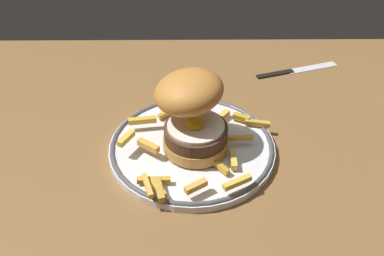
% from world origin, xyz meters
% --- Properties ---
extents(ground_plane, '(1.40, 0.82, 0.04)m').
position_xyz_m(ground_plane, '(0.00, 0.00, -0.02)').
color(ground_plane, brown).
extents(dinner_plate, '(0.26, 0.26, 0.02)m').
position_xyz_m(dinner_plate, '(0.04, 0.02, 0.01)').
color(dinner_plate, silver).
rests_on(dinner_plate, ground_plane).
extents(burger, '(0.12, 0.13, 0.13)m').
position_xyz_m(burger, '(0.04, 0.03, 0.08)').
color(burger, '#BD7F38').
rests_on(burger, dinner_plate).
extents(fries_pile, '(0.24, 0.24, 0.03)m').
position_xyz_m(fries_pile, '(0.03, 0.00, 0.02)').
color(fries_pile, '#E9B64A').
rests_on(fries_pile, dinner_plate).
extents(knife, '(0.18, 0.07, 0.01)m').
position_xyz_m(knife, '(0.24, 0.27, 0.00)').
color(knife, black).
rests_on(knife, ground_plane).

